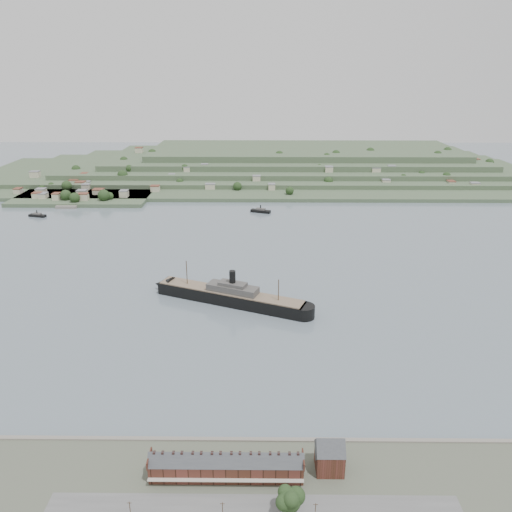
{
  "coord_description": "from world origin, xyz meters",
  "views": [
    {
      "loc": [
        2.04,
        -308.25,
        140.88
      ],
      "look_at": [
        -1.33,
        30.0,
        12.31
      ],
      "focal_mm": 35.0,
      "sensor_mm": 36.0,
      "label": 1
    }
  ],
  "objects_px": {
    "steamship": "(226,295)",
    "fig_tree": "(290,500)",
    "terrace_row": "(226,466)",
    "gabled_building": "(330,456)"
  },
  "relations": [
    {
      "from": "steamship",
      "to": "fig_tree",
      "type": "relative_size",
      "value": 9.61
    },
    {
      "from": "steamship",
      "to": "fig_tree",
      "type": "distance_m",
      "value": 166.42
    },
    {
      "from": "terrace_row",
      "to": "steamship",
      "type": "height_order",
      "value": "steamship"
    },
    {
      "from": "gabled_building",
      "to": "fig_tree",
      "type": "distance_m",
      "value": 25.65
    },
    {
      "from": "terrace_row",
      "to": "steamship",
      "type": "relative_size",
      "value": 0.52
    },
    {
      "from": "steamship",
      "to": "fig_tree",
      "type": "xyz_separation_m",
      "value": [
        31.92,
        -163.28,
        3.8
      ]
    },
    {
      "from": "terrace_row",
      "to": "gabled_building",
      "type": "height_order",
      "value": "gabled_building"
    },
    {
      "from": "terrace_row",
      "to": "fig_tree",
      "type": "distance_m",
      "value": 27.49
    },
    {
      "from": "gabled_building",
      "to": "steamship",
      "type": "relative_size",
      "value": 0.13
    },
    {
      "from": "steamship",
      "to": "gabled_building",
      "type": "bearing_deg",
      "value": -71.63
    }
  ]
}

